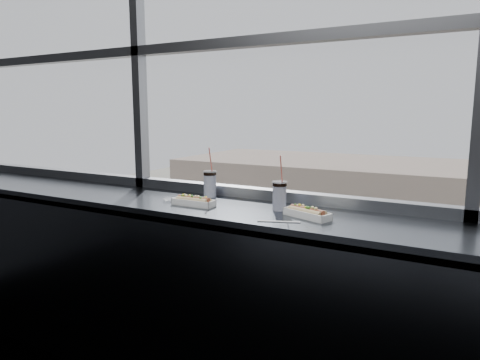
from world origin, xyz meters
The scene contains 19 objects.
wall_back_lower centered at (0.00, 1.50, 0.55)m, with size 6.00×6.00×0.00m, color black.
counter centered at (0.00, 1.23, 1.07)m, with size 6.00×0.55×0.06m, color #545A63.
counter_fascia centered at (0.00, 0.97, 0.55)m, with size 6.00×0.04×1.04m, color #545A63.
hotdog_tray_left centered at (-0.34, 1.15, 1.12)m, with size 0.25×0.08×0.06m.
hotdog_tray_right centered at (0.30, 1.19, 1.12)m, with size 0.26×0.16×0.06m.
soda_cup_left centered at (-0.39, 1.40, 1.19)m, with size 0.08×0.08×0.30m.
soda_cup_right centered at (0.12, 1.28, 1.18)m, with size 0.08×0.08×0.29m.
loose_straw centered at (0.22, 1.04, 1.10)m, with size 0.01×0.01×0.20m, color white.
wrapper centered at (-0.52, 1.18, 1.11)m, with size 0.10×0.07×0.02m, color silver.
plaza_ground centered at (0.00, 45.00, -11.00)m, with size 120.00×120.00×0.00m, color gray.
far_sidewalk centered at (0.00, 29.50, -10.98)m, with size 80.00×6.00×0.04m, color gray.
far_building centered at (0.00, 39.50, -7.00)m, with size 50.00×14.00×8.00m, color gray.
car_far_b centered at (1.61, 25.50, -9.88)m, with size 6.35×2.65×2.12m, color maroon.
car_near_b centered at (-5.32, 17.50, -9.85)m, with size 6.54×2.72×2.18m, color black.
car_far_a centered at (-10.92, 25.50, -9.99)m, with size 5.70×2.38×1.90m, color #252525.
car_near_a centered at (-13.52, 17.50, -9.87)m, with size 6.45×2.69×2.15m, color silver.
pedestrian_a centered at (-6.30, 29.91, -9.85)m, with size 0.99×0.74×2.22m, color #66605B.
pedestrian_b centered at (-0.25, 28.62, -9.97)m, with size 0.88×0.66×1.98m, color #66605B.
tree_left centered at (-8.56, 29.50, -7.80)m, with size 3.02×3.02×4.72m.
Camera 1 is at (0.98, -0.74, 1.61)m, focal length 32.00 mm.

